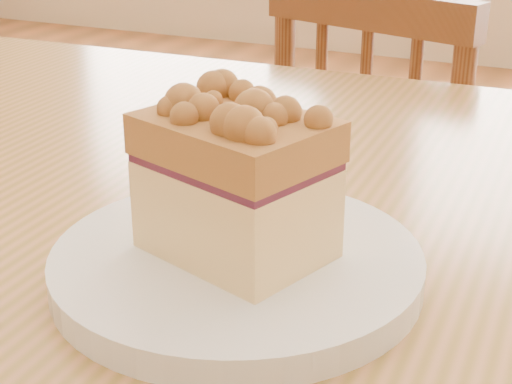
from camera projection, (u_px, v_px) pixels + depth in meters
cafe_table_main at (134, 277)px, 0.70m from camera, size 1.30×0.88×0.75m
cafe_chair_main at (400, 221)px, 1.35m from camera, size 0.47×0.47×0.84m
plate at (237, 265)px, 0.51m from camera, size 0.24×0.24×0.02m
cake_slice at (237, 171)px, 0.48m from camera, size 0.13×0.11×0.11m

